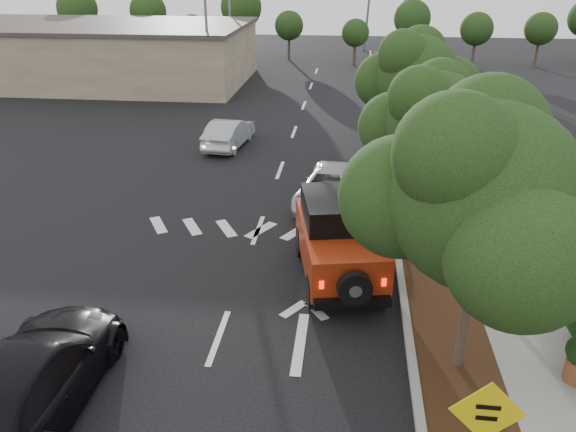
# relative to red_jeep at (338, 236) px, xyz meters

# --- Properties ---
(ground) EXTENTS (120.00, 120.00, 0.00)m
(ground) POSITION_rel_red_jeep_xyz_m (-2.75, -3.40, -1.21)
(ground) COLOR black
(ground) RESTS_ON ground
(curb) EXTENTS (0.20, 70.00, 0.15)m
(curb) POSITION_rel_red_jeep_xyz_m (1.85, 8.60, -1.14)
(curb) COLOR #9E9B93
(curb) RESTS_ON ground
(planting_strip) EXTENTS (1.80, 70.00, 0.12)m
(planting_strip) POSITION_rel_red_jeep_xyz_m (2.85, 8.60, -1.15)
(planting_strip) COLOR black
(planting_strip) RESTS_ON ground
(sidewalk) EXTENTS (2.00, 70.00, 0.12)m
(sidewalk) POSITION_rel_red_jeep_xyz_m (4.75, 8.60, -1.15)
(sidewalk) COLOR gray
(sidewalk) RESTS_ON ground
(hedge) EXTENTS (0.80, 70.00, 0.80)m
(hedge) POSITION_rel_red_jeep_xyz_m (6.15, 8.60, -0.81)
(hedge) COLOR black
(hedge) RESTS_ON ground
(commercial_building) EXTENTS (22.00, 12.00, 4.00)m
(commercial_building) POSITION_rel_red_jeep_xyz_m (-18.75, 26.60, 0.79)
(commercial_building) COLOR #816959
(commercial_building) RESTS_ON ground
(transmission_tower) EXTENTS (7.00, 4.00, 28.00)m
(transmission_tower) POSITION_rel_red_jeep_xyz_m (3.25, 44.60, -1.21)
(transmission_tower) COLOR slate
(transmission_tower) RESTS_ON ground
(street_tree_near) EXTENTS (3.80, 3.80, 5.92)m
(street_tree_near) POSITION_rel_red_jeep_xyz_m (2.85, -3.90, -1.21)
(street_tree_near) COLOR black
(street_tree_near) RESTS_ON ground
(street_tree_mid) EXTENTS (3.20, 3.20, 5.32)m
(street_tree_mid) POSITION_rel_red_jeep_xyz_m (2.85, 3.10, -1.21)
(street_tree_mid) COLOR black
(street_tree_mid) RESTS_ON ground
(street_tree_far) EXTENTS (3.40, 3.40, 5.62)m
(street_tree_far) POSITION_rel_red_jeep_xyz_m (2.85, 9.60, -1.21)
(street_tree_far) COLOR black
(street_tree_far) RESTS_ON ground
(light_pole_a) EXTENTS (2.00, 0.22, 9.00)m
(light_pole_a) POSITION_rel_red_jeep_xyz_m (-9.25, 22.60, -1.21)
(light_pole_a) COLOR slate
(light_pole_a) RESTS_ON ground
(light_pole_b) EXTENTS (2.00, 0.22, 9.00)m
(light_pole_b) POSITION_rel_red_jeep_xyz_m (-10.25, 34.60, -1.21)
(light_pole_b) COLOR slate
(light_pole_b) RESTS_ON ground
(red_jeep) EXTENTS (2.83, 4.86, 2.39)m
(red_jeep) POSITION_rel_red_jeep_xyz_m (0.00, 0.00, 0.00)
(red_jeep) COLOR black
(red_jeep) RESTS_ON ground
(silver_suv_ahead) EXTENTS (3.02, 5.11, 1.33)m
(silver_suv_ahead) POSITION_rel_red_jeep_xyz_m (-0.34, 5.09, -0.55)
(silver_suv_ahead) COLOR #ABAFB3
(silver_suv_ahead) RESTS_ON ground
(black_suv_oncoming) EXTENTS (2.33, 5.59, 1.61)m
(black_suv_oncoming) POSITION_rel_red_jeep_xyz_m (-5.88, -6.17, -0.41)
(black_suv_oncoming) COLOR black
(black_suv_oncoming) RESTS_ON ground
(silver_sedan_oncoming) EXTENTS (1.91, 4.27, 1.36)m
(silver_sedan_oncoming) POSITION_rel_red_jeep_xyz_m (-5.66, 11.72, -0.53)
(silver_sedan_oncoming) COLOR #AAADB2
(silver_sedan_oncoming) RESTS_ON ground
(parked_suv) EXTENTS (4.64, 2.89, 1.47)m
(parked_suv) POSITION_rel_red_jeep_xyz_m (-12.40, 22.81, -0.48)
(parked_suv) COLOR #9E9FA5
(parked_suv) RESTS_ON ground
(speed_hump_sign) EXTENTS (1.17, 0.10, 2.49)m
(speed_hump_sign) POSITION_rel_red_jeep_xyz_m (2.51, -7.42, 0.51)
(speed_hump_sign) COLOR slate
(speed_hump_sign) RESTS_ON ground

